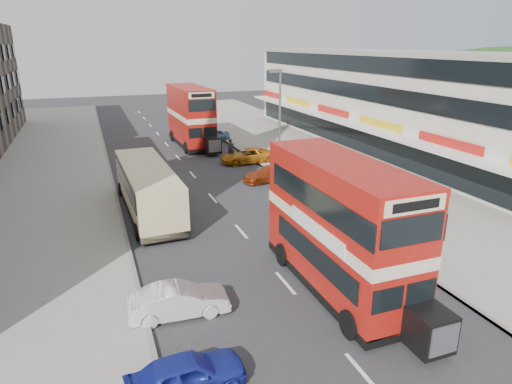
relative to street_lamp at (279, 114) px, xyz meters
name	(u,v)px	position (x,y,z in m)	size (l,w,h in m)	color
ground	(306,307)	(-6.52, -18.00, -4.78)	(160.00, 160.00, 0.00)	#28282B
road_surface	(193,175)	(-6.52, 2.00, -4.78)	(12.00, 90.00, 0.01)	#28282B
pavement_right	(326,161)	(5.48, 2.00, -4.71)	(12.00, 90.00, 0.15)	gray
pavement_left	(26,191)	(-18.52, 2.00, -4.71)	(12.00, 90.00, 0.15)	gray
kerb_left	(113,182)	(-12.62, 2.00, -4.71)	(0.20, 90.00, 0.16)	gray
kerb_right	(264,167)	(-0.42, 2.00, -4.71)	(0.20, 90.00, 0.16)	gray
commercial_row	(392,101)	(13.42, 4.00, -0.09)	(9.90, 46.20, 9.30)	beige
street_lamp	(279,114)	(0.00, 0.00, 0.00)	(1.00, 0.20, 8.12)	slate
bus_main	(340,226)	(-4.64, -17.13, -1.93)	(2.71, 9.84, 5.42)	black
bus_second	(191,116)	(-4.15, 12.59, -1.79)	(3.07, 10.35, 5.69)	black
coach	(148,187)	(-10.89, -5.16, -3.17)	(2.97, 10.39, 2.73)	black
car_left_near	(186,374)	(-11.91, -20.77, -4.17)	(1.46, 3.62, 1.24)	#1C279B
car_left_front	(179,301)	(-11.33, -16.75, -4.16)	(1.33, 3.82, 1.26)	silver
car_right_a	(269,174)	(-1.47, -1.75, -4.19)	(1.67, 4.10, 1.19)	maroon
car_right_b	(247,156)	(-1.22, 3.99, -4.14)	(2.12, 4.61, 1.28)	#C57213
car_right_c	(212,135)	(-1.62, 13.91, -4.16)	(1.47, 3.65, 1.25)	#5587AB
pedestrian_near	(320,175)	(1.42, -4.35, -3.86)	(0.57, 0.39, 1.55)	gray
cyclist	(231,155)	(-2.49, 4.61, -4.09)	(0.88, 1.88, 2.08)	gray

